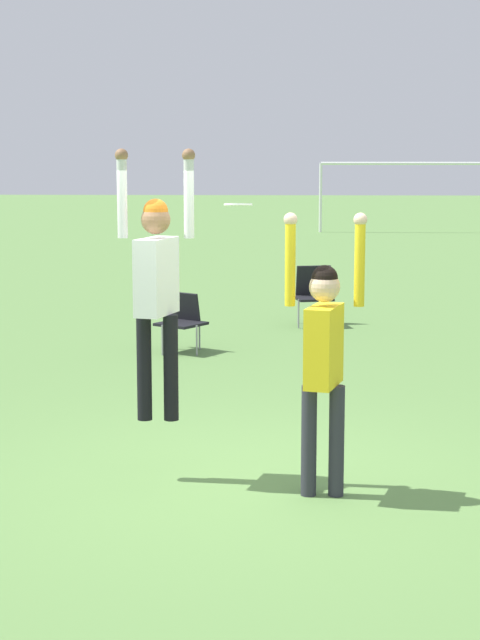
{
  "coord_description": "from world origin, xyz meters",
  "views": [
    {
      "loc": [
        0.36,
        -8.39,
        2.63
      ],
      "look_at": [
        -0.01,
        0.12,
        1.3
      ],
      "focal_mm": 60.0,
      "sensor_mm": 36.0,
      "label": 1
    }
  ],
  "objects_px": {
    "person_jumping": "(156,278)",
    "camping_chair_2": "(182,317)",
    "frisbee": "(238,205)",
    "person_defending": "(324,347)",
    "camping_chair_0": "(313,291)"
  },
  "relations": [
    {
      "from": "person_jumping",
      "to": "camping_chair_0",
      "type": "height_order",
      "value": "person_jumping"
    },
    {
      "from": "person_defending",
      "to": "frisbee",
      "type": "bearing_deg",
      "value": -92.66
    },
    {
      "from": "frisbee",
      "to": "person_jumping",
      "type": "bearing_deg",
      "value": 166.66
    },
    {
      "from": "person_jumping",
      "to": "camping_chair_2",
      "type": "height_order",
      "value": "person_jumping"
    },
    {
      "from": "person_defending",
      "to": "person_jumping",
      "type": "bearing_deg",
      "value": -90.0
    },
    {
      "from": "person_defending",
      "to": "camping_chair_2",
      "type": "distance_m",
      "value": 6.34
    },
    {
      "from": "frisbee",
      "to": "camping_chair_0",
      "type": "relative_size",
      "value": 0.24
    },
    {
      "from": "person_jumping",
      "to": "camping_chair_2",
      "type": "xyz_separation_m",
      "value": [
        -0.36,
        5.69,
        -1.2
      ]
    },
    {
      "from": "person_defending",
      "to": "frisbee",
      "type": "relative_size",
      "value": 9.91
    },
    {
      "from": "person_defending",
      "to": "camping_chair_2",
      "type": "relative_size",
      "value": 2.72
    },
    {
      "from": "camping_chair_2",
      "to": "frisbee",
      "type": "bearing_deg",
      "value": 133.13
    },
    {
      "from": "person_defending",
      "to": "camping_chair_0",
      "type": "distance_m",
      "value": 8.39
    },
    {
      "from": "person_jumping",
      "to": "frisbee",
      "type": "relative_size",
      "value": 9.83
    },
    {
      "from": "person_jumping",
      "to": "camping_chair_0",
      "type": "relative_size",
      "value": 2.38
    },
    {
      "from": "camping_chair_0",
      "to": "camping_chair_2",
      "type": "xyz_separation_m",
      "value": [
        -1.82,
        -2.29,
        -0.07
      ]
    }
  ]
}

